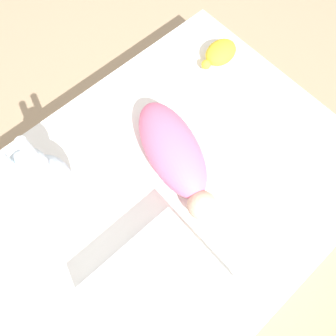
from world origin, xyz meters
The scene contains 6 objects.
ground_plane centered at (0.00, 0.00, 0.00)m, with size 12.00×12.00×0.00m, color #9E8466.
bed_mattress centered at (0.00, 0.00, 0.11)m, with size 1.44×1.08×0.22m.
swaddled_baby centered at (-0.11, -0.06, 0.29)m, with size 0.29×0.49×0.14m.
pillow centered at (0.25, 0.27, 0.27)m, with size 0.39×0.38×0.11m.
bunny_plush centered at (0.30, -0.27, 0.34)m, with size 0.19×0.19×0.35m.
turtle_plush centered at (-0.57, -0.28, 0.26)m, with size 0.18×0.11×0.08m.
Camera 1 is at (0.24, 0.28, 1.35)m, focal length 35.00 mm.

